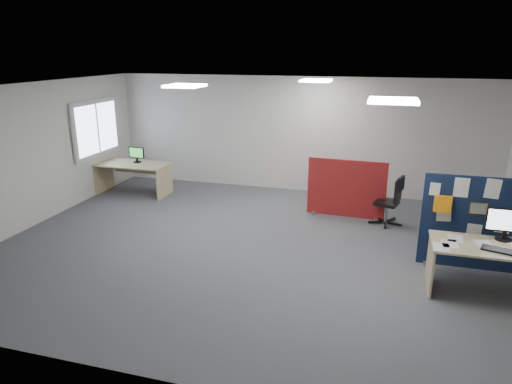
% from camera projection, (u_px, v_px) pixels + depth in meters
% --- Properties ---
extents(floor, '(9.00, 9.00, 0.00)m').
position_uv_depth(floor, '(260.00, 247.00, 7.92)').
color(floor, '#4D4F54').
rests_on(floor, ground).
extents(ceiling, '(9.00, 7.00, 0.02)m').
position_uv_depth(ceiling, '(260.00, 88.00, 7.11)').
color(ceiling, white).
rests_on(ceiling, wall_back).
extents(wall_back, '(9.00, 0.02, 2.70)m').
position_uv_depth(wall_back, '(299.00, 135.00, 10.72)').
color(wall_back, silver).
rests_on(wall_back, floor).
extents(wall_front, '(9.00, 0.02, 2.70)m').
position_uv_depth(wall_front, '(161.00, 264.00, 4.30)').
color(wall_front, silver).
rests_on(wall_front, floor).
extents(wall_left, '(0.02, 7.00, 2.70)m').
position_uv_depth(wall_left, '(32.00, 155.00, 8.69)').
color(wall_left, silver).
rests_on(wall_left, floor).
extents(window, '(0.06, 1.70, 1.30)m').
position_uv_depth(window, '(97.00, 128.00, 10.44)').
color(window, white).
rests_on(window, wall_left).
extents(ceiling_lights, '(4.10, 4.10, 0.04)m').
position_uv_depth(ceiling_lights, '(290.00, 87.00, 7.64)').
color(ceiling_lights, white).
rests_on(ceiling_lights, ceiling).
extents(navy_divider, '(1.79, 0.30, 1.48)m').
position_uv_depth(navy_divider, '(481.00, 224.00, 6.93)').
color(navy_divider, '#0E1834').
rests_on(navy_divider, floor).
extents(main_desk, '(1.81, 0.80, 0.73)m').
position_uv_depth(main_desk, '(499.00, 257.00, 6.24)').
color(main_desk, tan).
rests_on(main_desk, floor).
extents(monitor_main, '(0.53, 0.22, 0.46)m').
position_uv_depth(monitor_main, '(506.00, 223.00, 6.31)').
color(monitor_main, black).
rests_on(monitor_main, main_desk).
extents(keyboard, '(0.48, 0.30, 0.02)m').
position_uv_depth(keyboard, '(500.00, 250.00, 6.02)').
color(keyboard, black).
rests_on(keyboard, main_desk).
extents(red_divider, '(1.58, 0.30, 1.18)m').
position_uv_depth(red_divider, '(346.00, 189.00, 9.22)').
color(red_divider, maroon).
rests_on(red_divider, floor).
extents(second_desk, '(1.66, 0.83, 0.73)m').
position_uv_depth(second_desk, '(134.00, 170.00, 10.73)').
color(second_desk, tan).
rests_on(second_desk, floor).
extents(monitor_second, '(0.40, 0.18, 0.37)m').
position_uv_depth(monitor_second, '(137.00, 154.00, 10.68)').
color(monitor_second, black).
rests_on(monitor_second, second_desk).
extents(office_chair, '(0.64, 0.62, 0.97)m').
position_uv_depth(office_chair, '(392.00, 198.00, 8.76)').
color(office_chair, black).
rests_on(office_chair, floor).
extents(desk_papers, '(1.58, 0.81, 0.00)m').
position_uv_depth(desk_papers, '(490.00, 245.00, 6.21)').
color(desk_papers, white).
rests_on(desk_papers, main_desk).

